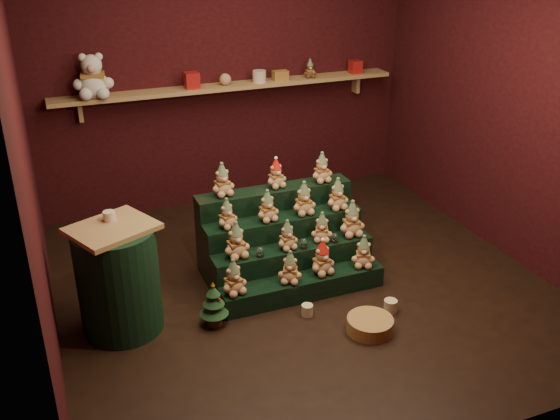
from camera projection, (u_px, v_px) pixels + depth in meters
name	position (u px, v px, depth m)	size (l,w,h in m)	color
ground	(301.00, 284.00, 5.37)	(4.00, 4.00, 0.00)	black
back_wall	(225.00, 73.00, 6.51)	(4.00, 0.10, 2.80)	black
front_wall	(473.00, 244.00, 3.06)	(4.00, 0.10, 2.80)	black
left_wall	(19.00, 162.00, 4.09)	(0.10, 4.00, 2.80)	black
right_wall	(517.00, 102.00, 5.47)	(0.10, 4.00, 2.80)	black
back_shelf	(230.00, 87.00, 6.40)	(3.60, 0.26, 0.24)	tan
riser_tier_front	(303.00, 287.00, 5.16)	(1.40, 0.22, 0.18)	black
riser_tier_midfront	(293.00, 265.00, 5.30)	(1.40, 0.22, 0.36)	black
riser_tier_midback	(283.00, 244.00, 5.45)	(1.40, 0.22, 0.54)	black
riser_tier_back	(274.00, 225.00, 5.60)	(1.40, 0.22, 0.72)	black
teddy_0	(233.00, 277.00, 4.85)	(0.21, 0.19, 0.29)	tan
teddy_1	(290.00, 267.00, 5.01)	(0.19, 0.17, 0.27)	tan
teddy_2	(322.00, 257.00, 5.12)	(0.21, 0.19, 0.30)	tan
teddy_3	(363.00, 251.00, 5.23)	(0.20, 0.18, 0.28)	tan
teddy_4	(236.00, 240.00, 5.01)	(0.22, 0.20, 0.30)	tan
teddy_5	(287.00, 235.00, 5.15)	(0.18, 0.16, 0.25)	tan
teddy_6	(322.00, 227.00, 5.28)	(0.18, 0.16, 0.25)	tan
teddy_7	(352.00, 219.00, 5.36)	(0.22, 0.20, 0.31)	tan
teddy_8	(227.00, 214.00, 5.10)	(0.18, 0.16, 0.25)	tan
teddy_9	(267.00, 206.00, 5.22)	(0.19, 0.17, 0.27)	tan
teddy_10	(304.00, 198.00, 5.34)	(0.21, 0.18, 0.29)	tan
teddy_11	(337.00, 194.00, 5.43)	(0.20, 0.18, 0.28)	tan
teddy_12	(222.00, 180.00, 5.25)	(0.20, 0.18, 0.28)	tan
teddy_13	(276.00, 173.00, 5.42)	(0.18, 0.17, 0.26)	tan
teddy_14	(322.00, 167.00, 5.53)	(0.19, 0.17, 0.27)	tan
snow_globe_a	(260.00, 252.00, 5.05)	(0.06, 0.06, 0.08)	black
snow_globe_b	(304.00, 243.00, 5.18)	(0.06, 0.06, 0.09)	black
snow_globe_c	(335.00, 238.00, 5.28)	(0.06, 0.06, 0.08)	black
side_table	(118.00, 279.00, 4.62)	(0.71, 0.66, 0.87)	tan
table_ornament	(109.00, 216.00, 4.51)	(0.09, 0.09, 0.07)	beige
mini_christmas_tree	(214.00, 304.00, 4.76)	(0.22, 0.22, 0.38)	#432F18
mug_left	(307.00, 310.00, 4.93)	(0.09, 0.09, 0.09)	beige
mug_right	(390.00, 306.00, 4.97)	(0.11, 0.11, 0.11)	beige
wicker_basket	(370.00, 325.00, 4.73)	(0.35, 0.35, 0.11)	#AD8145
white_bear	(92.00, 70.00, 5.80)	(0.37, 0.34, 0.52)	white
brown_bear	(310.00, 69.00, 6.62)	(0.14, 0.12, 0.19)	#4C3319
gift_tin_red_a	(192.00, 80.00, 6.20)	(0.14, 0.14, 0.16)	red
gift_tin_cream	(259.00, 76.00, 6.45)	(0.14, 0.14, 0.12)	beige
gift_tin_red_b	(355.00, 67.00, 6.83)	(0.12, 0.12, 0.14)	red
shelf_plush_ball	(225.00, 79.00, 6.33)	(0.12, 0.12, 0.12)	tan
scarf_gift_box	(280.00, 75.00, 6.54)	(0.16, 0.10, 0.10)	#C4571B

